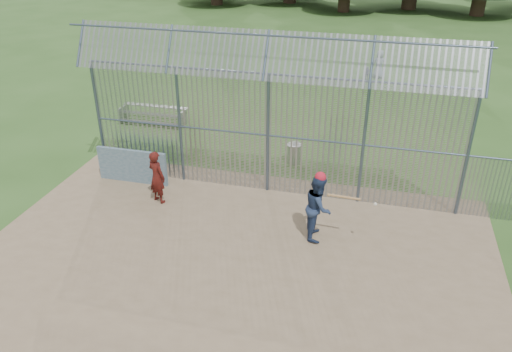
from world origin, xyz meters
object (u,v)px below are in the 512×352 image
(dugout_wall, at_px, (132,166))
(bleacher, at_px, (153,115))
(onlooker, at_px, (157,177))
(batter, at_px, (318,207))
(trash_can, at_px, (294,153))

(dugout_wall, xyz_separation_m, bleacher, (-1.67, 5.17, -0.21))
(bleacher, bearing_deg, onlooker, -63.59)
(dugout_wall, distance_m, bleacher, 5.44)
(dugout_wall, bearing_deg, batter, -14.27)
(bleacher, bearing_deg, batter, -39.59)
(dugout_wall, distance_m, onlooker, 1.74)
(onlooker, xyz_separation_m, bleacher, (-3.07, 6.17, -0.49))
(onlooker, distance_m, trash_can, 5.39)
(batter, distance_m, onlooker, 5.26)
(batter, bearing_deg, trash_can, 13.34)
(trash_can, bearing_deg, dugout_wall, -150.36)
(trash_can, bearing_deg, bleacher, 161.39)
(onlooker, bearing_deg, batter, -162.73)
(dugout_wall, xyz_separation_m, batter, (6.61, -1.68, 0.36))
(onlooker, relative_size, bleacher, 0.59)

